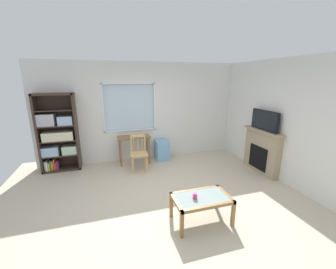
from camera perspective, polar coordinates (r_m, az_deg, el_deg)
ground at (r=4.28m, az=-1.02°, el=-17.27°), size 6.48×5.76×0.02m
wall_back_with_window at (r=6.03m, az=-7.00°, el=5.85°), size 5.48×0.15×2.70m
wall_right at (r=5.22m, az=29.95°, el=2.75°), size 0.12×4.96×2.70m
bookshelf at (r=5.90m, az=-27.52°, el=-0.11°), size 0.90×0.38×1.93m
desk_under_window at (r=5.81m, az=-9.08°, el=-1.94°), size 0.86×0.39×0.75m
wooden_chair at (r=5.37m, az=-7.83°, el=-4.87°), size 0.44×0.42×0.90m
plastic_drawer_unit at (r=6.10m, az=-1.67°, el=-4.17°), size 0.35×0.40×0.55m
fireplace at (r=5.70m, az=23.81°, el=-4.09°), size 0.26×1.16×1.07m
tv at (r=5.50m, az=24.50°, el=3.48°), size 0.06×0.84×0.47m
coffee_table at (r=3.59m, az=8.97°, el=-17.15°), size 0.91×0.56×0.44m
sippy_cup at (r=3.48m, az=7.24°, el=-16.00°), size 0.07×0.07×0.09m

